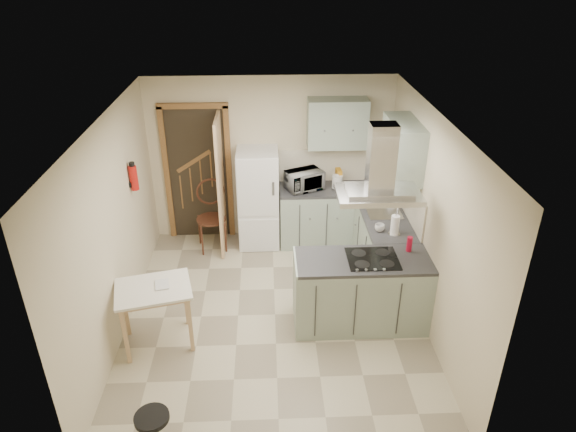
{
  "coord_description": "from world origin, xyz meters",
  "views": [
    {
      "loc": [
        -0.06,
        -5.11,
        4.06
      ],
      "look_at": [
        0.18,
        0.45,
        1.15
      ],
      "focal_mm": 32.0,
      "sensor_mm": 36.0,
      "label": 1
    }
  ],
  "objects_px": {
    "fridge": "(258,198)",
    "peninsula": "(361,291)",
    "extractor_hood": "(378,194)",
    "bentwood_chair": "(211,219)",
    "drop_leaf_table": "(157,316)",
    "stool": "(154,432)",
    "microwave": "(304,180)"
  },
  "relations": [
    {
      "from": "fridge",
      "to": "stool",
      "type": "distance_m",
      "value": 3.84
    },
    {
      "from": "bentwood_chair",
      "to": "peninsula",
      "type": "bearing_deg",
      "value": -56.63
    },
    {
      "from": "fridge",
      "to": "extractor_hood",
      "type": "distance_m",
      "value": 2.57
    },
    {
      "from": "bentwood_chair",
      "to": "drop_leaf_table",
      "type": "bearing_deg",
      "value": -114.6
    },
    {
      "from": "fridge",
      "to": "drop_leaf_table",
      "type": "distance_m",
      "value": 2.54
    },
    {
      "from": "drop_leaf_table",
      "to": "fridge",
      "type": "bearing_deg",
      "value": 49.58
    },
    {
      "from": "drop_leaf_table",
      "to": "extractor_hood",
      "type": "bearing_deg",
      "value": -7.42
    },
    {
      "from": "fridge",
      "to": "drop_leaf_table",
      "type": "relative_size",
      "value": 1.85
    },
    {
      "from": "peninsula",
      "to": "extractor_hood",
      "type": "bearing_deg",
      "value": 0.0
    },
    {
      "from": "stool",
      "to": "bentwood_chair",
      "type": "bearing_deg",
      "value": 86.52
    },
    {
      "from": "bentwood_chair",
      "to": "microwave",
      "type": "xyz_separation_m",
      "value": [
        1.39,
        0.12,
        0.55
      ]
    },
    {
      "from": "peninsula",
      "to": "microwave",
      "type": "relative_size",
      "value": 3.02
    },
    {
      "from": "fridge",
      "to": "bentwood_chair",
      "type": "bearing_deg",
      "value": -169.13
    },
    {
      "from": "extractor_hood",
      "to": "bentwood_chair",
      "type": "relative_size",
      "value": 0.92
    },
    {
      "from": "drop_leaf_table",
      "to": "bentwood_chair",
      "type": "xyz_separation_m",
      "value": [
        0.43,
        2.1,
        0.11
      ]
    },
    {
      "from": "bentwood_chair",
      "to": "stool",
      "type": "height_order",
      "value": "bentwood_chair"
    },
    {
      "from": "drop_leaf_table",
      "to": "stool",
      "type": "height_order",
      "value": "drop_leaf_table"
    },
    {
      "from": "fridge",
      "to": "drop_leaf_table",
      "type": "bearing_deg",
      "value": -116.99
    },
    {
      "from": "extractor_hood",
      "to": "stool",
      "type": "distance_m",
      "value": 3.2
    },
    {
      "from": "drop_leaf_table",
      "to": "bentwood_chair",
      "type": "distance_m",
      "value": 2.15
    },
    {
      "from": "extractor_hood",
      "to": "drop_leaf_table",
      "type": "bearing_deg",
      "value": -173.99
    },
    {
      "from": "stool",
      "to": "microwave",
      "type": "bearing_deg",
      "value": 66.37
    },
    {
      "from": "peninsula",
      "to": "stool",
      "type": "distance_m",
      "value": 2.75
    },
    {
      "from": "peninsula",
      "to": "bentwood_chair",
      "type": "height_order",
      "value": "bentwood_chair"
    },
    {
      "from": "extractor_hood",
      "to": "microwave",
      "type": "height_order",
      "value": "extractor_hood"
    },
    {
      "from": "fridge",
      "to": "microwave",
      "type": "height_order",
      "value": "fridge"
    },
    {
      "from": "extractor_hood",
      "to": "stool",
      "type": "xyz_separation_m",
      "value": [
        -2.25,
        -1.7,
        -1.51
      ]
    },
    {
      "from": "peninsula",
      "to": "extractor_hood",
      "type": "relative_size",
      "value": 1.72
    },
    {
      "from": "drop_leaf_table",
      "to": "microwave",
      "type": "relative_size",
      "value": 1.58
    },
    {
      "from": "drop_leaf_table",
      "to": "peninsula",
      "type": "bearing_deg",
      "value": -7.17
    },
    {
      "from": "stool",
      "to": "microwave",
      "type": "xyz_separation_m",
      "value": [
        1.6,
        3.66,
        0.83
      ]
    },
    {
      "from": "fridge",
      "to": "peninsula",
      "type": "distance_m",
      "value": 2.35
    }
  ]
}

